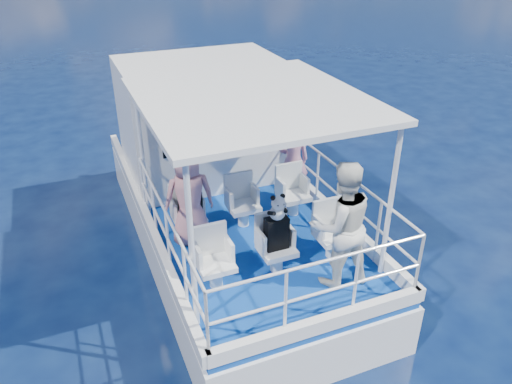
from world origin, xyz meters
TOP-DOWN VIEW (x-y plane):
  - ground at (0.00, 0.00)m, footprint 2000.00×2000.00m
  - hull at (0.00, 1.00)m, footprint 3.00×7.00m
  - deck at (0.00, 1.00)m, footprint 2.90×6.90m
  - cabin at (0.00, 2.30)m, footprint 2.85×2.00m
  - canopy at (0.00, -0.20)m, footprint 3.00×3.20m
  - canopy_posts at (0.00, -0.25)m, footprint 2.77×2.97m
  - railings at (0.00, -0.58)m, footprint 2.84×3.59m
  - seat_port_fwd at (-0.90, 0.20)m, footprint 0.48×0.46m
  - seat_center_fwd at (0.00, 0.20)m, footprint 0.48×0.46m
  - seat_stbd_fwd at (0.90, 0.20)m, footprint 0.48×0.46m
  - seat_port_aft at (-0.90, -1.10)m, footprint 0.48×0.46m
  - seat_center_aft at (0.00, -1.10)m, footprint 0.48×0.46m
  - seat_stbd_aft at (0.90, -1.10)m, footprint 0.48×0.46m
  - passenger_port_fwd at (-0.91, 0.05)m, footprint 0.61×0.45m
  - passenger_stbd_fwd at (1.10, 0.67)m, footprint 0.61×0.47m
  - passenger_stbd_aft at (0.67, -1.62)m, footprint 0.93×0.75m
  - backpack_port at (-0.88, 0.14)m, footprint 0.34×0.19m
  - backpack_center at (-0.01, -1.09)m, footprint 0.32×0.18m
  - compact_camera at (-0.89, 0.15)m, footprint 0.11×0.06m
  - panda at (-0.01, -1.11)m, footprint 0.24×0.20m

SIDE VIEW (x-z plane):
  - ground at x=0.00m, z-range 0.00..0.00m
  - hull at x=0.00m, z-range -0.80..0.80m
  - deck at x=0.00m, z-range 0.80..0.90m
  - seat_port_fwd at x=-0.90m, z-range 0.90..1.28m
  - seat_center_fwd at x=0.00m, z-range 0.90..1.28m
  - seat_stbd_fwd at x=0.90m, z-range 0.90..1.28m
  - seat_port_aft at x=-0.90m, z-range 0.90..1.28m
  - seat_center_aft at x=0.00m, z-range 0.90..1.28m
  - seat_stbd_aft at x=0.90m, z-range 0.90..1.28m
  - railings at x=0.00m, z-range 0.90..1.90m
  - backpack_port at x=-0.88m, z-range 1.28..1.72m
  - backpack_center at x=-0.01m, z-range 1.28..1.76m
  - passenger_stbd_fwd at x=1.10m, z-range 0.90..2.40m
  - passenger_port_fwd at x=-0.91m, z-range 0.90..2.46m
  - compact_camera at x=-0.89m, z-range 1.72..1.78m
  - passenger_stbd_aft at x=0.67m, z-range 0.90..2.69m
  - panda at x=-0.01m, z-range 1.76..2.12m
  - cabin at x=0.00m, z-range 0.90..3.10m
  - canopy_posts at x=0.00m, z-range 0.90..3.10m
  - canopy at x=0.00m, z-range 3.10..3.18m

